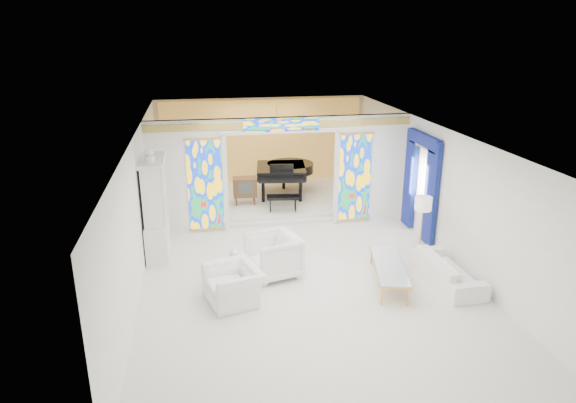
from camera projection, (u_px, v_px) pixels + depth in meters
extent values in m
plane|color=silver|center=(295.00, 255.00, 12.36)|extent=(12.00, 12.00, 0.00)
cube|color=white|center=(296.00, 132.00, 11.39)|extent=(7.00, 12.00, 0.02)
cube|color=silver|center=(262.00, 142.00, 17.47)|extent=(7.00, 0.02, 3.00)
cube|color=silver|center=(388.00, 345.00, 6.28)|extent=(7.00, 0.02, 3.00)
cube|color=silver|center=(139.00, 205.00, 11.29)|extent=(0.02, 12.00, 3.00)
cube|color=silver|center=(437.00, 188.00, 12.46)|extent=(0.02, 12.00, 3.00)
cube|color=silver|center=(186.00, 178.00, 13.32)|extent=(2.00, 0.18, 3.00)
cube|color=silver|center=(370.00, 169.00, 14.16)|extent=(2.00, 0.18, 3.00)
cube|color=silver|center=(281.00, 125.00, 13.32)|extent=(3.00, 0.18, 0.40)
cube|color=silver|center=(226.00, 184.00, 13.46)|extent=(0.12, 0.06, 2.60)
cube|color=silver|center=(336.00, 178.00, 13.96)|extent=(0.12, 0.06, 2.60)
cube|color=silver|center=(282.00, 131.00, 13.28)|extent=(3.24, 0.06, 0.12)
cube|color=gold|center=(282.00, 125.00, 13.22)|extent=(7.00, 0.05, 0.18)
cube|color=gold|center=(205.00, 185.00, 13.36)|extent=(0.90, 0.04, 2.40)
cube|color=gold|center=(355.00, 178.00, 14.04)|extent=(0.90, 0.04, 2.40)
cube|color=gold|center=(282.00, 125.00, 13.21)|extent=(2.00, 0.04, 0.34)
cube|color=silver|center=(270.00, 199.00, 16.15)|extent=(6.80, 3.80, 0.18)
cube|color=#E3AF4F|center=(262.00, 143.00, 17.36)|extent=(6.70, 0.10, 2.90)
cylinder|color=gold|center=(277.00, 121.00, 15.30)|extent=(0.48, 0.48, 0.30)
cube|color=navy|center=(431.00, 193.00, 12.54)|extent=(0.12, 0.55, 2.60)
cube|color=navy|center=(410.00, 179.00, 13.75)|extent=(0.12, 0.55, 2.60)
cube|color=navy|center=(424.00, 140.00, 12.76)|extent=(0.14, 1.70, 0.30)
cube|color=gold|center=(424.00, 146.00, 12.81)|extent=(0.12, 1.50, 0.06)
cube|color=silver|center=(158.00, 237.00, 12.23)|extent=(0.50, 1.40, 0.90)
cube|color=silver|center=(154.00, 191.00, 11.86)|extent=(0.44, 1.30, 1.40)
cube|color=white|center=(164.00, 191.00, 11.90)|extent=(0.01, 1.20, 1.30)
cube|color=silver|center=(151.00, 160.00, 11.63)|extent=(0.56, 1.46, 0.08)
cylinder|color=white|center=(150.00, 159.00, 11.26)|extent=(0.22, 0.22, 0.16)
sphere|color=white|center=(149.00, 152.00, 11.21)|extent=(0.20, 0.20, 0.20)
imported|color=white|center=(233.00, 285.00, 10.16)|extent=(1.24, 1.34, 0.73)
imported|color=silver|center=(274.00, 256.00, 11.19)|extent=(1.27, 1.25, 0.95)
imported|color=white|center=(448.00, 270.00, 10.94)|extent=(0.84, 2.04, 0.59)
cylinder|color=silver|center=(235.00, 256.00, 10.89)|extent=(0.57, 0.57, 0.04)
cylinder|color=silver|center=(235.00, 269.00, 10.99)|extent=(0.09, 0.09, 0.57)
cylinder|color=silver|center=(235.00, 280.00, 11.08)|extent=(0.38, 0.38, 0.03)
imported|color=silver|center=(234.00, 251.00, 10.85)|extent=(0.25, 0.25, 0.20)
cube|color=white|center=(389.00, 265.00, 10.86)|extent=(1.02, 2.07, 0.04)
cube|color=gold|center=(389.00, 266.00, 10.87)|extent=(1.06, 2.11, 0.03)
cube|color=gold|center=(382.00, 296.00, 10.05)|extent=(0.05, 0.05, 0.41)
cube|color=gold|center=(408.00, 297.00, 10.03)|extent=(0.05, 0.05, 0.41)
cube|color=gold|center=(372.00, 256.00, 11.84)|extent=(0.05, 0.05, 0.41)
cube|color=gold|center=(394.00, 256.00, 11.81)|extent=(0.05, 0.05, 0.41)
cylinder|color=gold|center=(418.00, 260.00, 12.07)|extent=(0.35, 0.35, 0.03)
cylinder|color=gold|center=(421.00, 232.00, 11.84)|extent=(0.04, 0.04, 1.43)
cylinder|color=white|center=(423.00, 204.00, 11.62)|extent=(0.50, 0.50, 0.31)
cube|color=black|center=(281.00, 171.00, 16.02)|extent=(1.69, 1.77, 0.29)
cylinder|color=black|center=(290.00, 168.00, 16.37)|extent=(1.66, 1.66, 0.29)
cube|color=black|center=(282.00, 180.00, 15.16)|extent=(1.41, 0.49, 0.10)
cube|color=silver|center=(282.00, 180.00, 15.07)|extent=(1.29, 0.27, 0.03)
cube|color=black|center=(282.00, 168.00, 15.41)|extent=(0.72, 0.13, 0.26)
cube|color=black|center=(283.00, 197.00, 14.68)|extent=(0.96, 0.48, 0.08)
cylinder|color=black|center=(263.00, 192.00, 15.46)|extent=(0.12, 0.12, 0.64)
cylinder|color=black|center=(300.00, 191.00, 15.51)|extent=(0.12, 0.12, 0.64)
cylinder|color=black|center=(284.00, 179.00, 16.75)|extent=(0.12, 0.12, 0.64)
cube|color=brown|center=(245.00, 187.00, 15.25)|extent=(0.71, 0.49, 0.56)
cube|color=#353A38|center=(245.00, 188.00, 15.02)|extent=(0.45, 0.04, 0.36)
cone|color=brown|center=(237.00, 202.00, 15.18)|extent=(0.04, 0.04, 0.25)
cone|color=brown|center=(255.00, 201.00, 15.26)|extent=(0.04, 0.04, 0.25)
cone|color=brown|center=(236.00, 198.00, 15.50)|extent=(0.04, 0.04, 0.25)
cone|color=brown|center=(254.00, 197.00, 15.57)|extent=(0.04, 0.04, 0.25)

